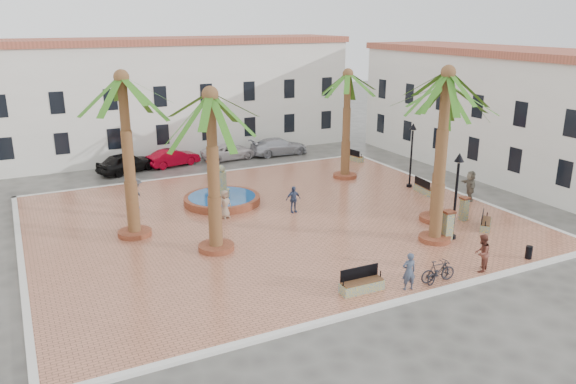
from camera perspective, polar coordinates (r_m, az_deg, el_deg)
name	(u,v)px	position (r m, az deg, el deg)	size (l,w,h in m)	color
ground	(272,221)	(31.90, -1.61, -2.98)	(120.00, 120.00, 0.00)	#56544F
plaza	(272,220)	(31.88, -1.61, -2.86)	(26.00, 22.00, 0.15)	#B96E51
kerb_n	(209,174)	(41.65, -8.03, 1.84)	(26.30, 0.30, 0.16)	silver
kerb_s	(389,304)	(23.23, 10.18, -11.18)	(26.30, 0.30, 0.16)	silver
kerb_e	(449,190)	(38.89, 16.02, 0.21)	(0.30, 22.30, 0.16)	silver
kerb_w	(21,263)	(29.29, -25.48, -6.49)	(0.30, 22.30, 0.16)	silver
building_north	(172,95)	(49.21, -11.70, 9.59)	(30.40, 7.40, 9.50)	white
building_east	(509,112)	(44.21, 21.54, 7.59)	(7.40, 26.40, 9.00)	white
fountain	(222,198)	(34.64, -6.73, -0.61)	(4.67, 4.67, 2.41)	brown
palm_nw	(123,97)	(28.79, -16.41, 9.26)	(5.63, 5.63, 8.54)	brown
palm_sw	(211,115)	(26.08, -7.84, 7.78)	(5.72, 5.72, 7.97)	brown
palm_s	(447,92)	(27.92, 15.82, 9.75)	(5.26, 5.26, 8.81)	brown
palm_e	(445,103)	(31.12, 15.62, 8.75)	(5.75, 5.75, 7.93)	brown
palm_ne	(348,87)	(39.07, 6.07, 10.58)	(5.43, 5.43, 7.65)	brown
bench_s	(362,285)	(23.82, 7.49, -9.32)	(1.93, 0.63, 1.01)	gray
bench_se	(485,223)	(32.24, 19.42, -3.03)	(1.58, 1.48, 0.87)	gray
bench_e	(424,189)	(37.47, 13.69, 0.30)	(0.80, 1.89, 0.97)	gray
bench_ne	(354,157)	(45.16, 6.73, 3.53)	(0.80, 1.81, 0.92)	gray
lamppost_s	(457,181)	(29.33, 16.81, 1.05)	(0.49, 0.49, 4.53)	black
lamppost_e	(412,144)	(37.98, 12.49, 4.77)	(0.47, 0.47, 4.33)	black
bollard_se	(448,225)	(29.83, 15.92, -3.20)	(0.60, 0.60, 1.54)	gray
bollard_n	(211,171)	(39.14, -7.80, 2.12)	(0.63, 0.63, 1.49)	gray
bollard_e	(464,208)	(32.92, 17.45, -1.59)	(0.49, 0.49, 1.35)	gray
litter_bin	(529,252)	(28.96, 23.27, -5.65)	(0.32, 0.32, 0.62)	black
cyclist_a	(409,271)	(24.04, 12.18, -7.89)	(0.60, 0.40, 1.65)	#3A4357
bicycle_a	(438,273)	(25.18, 15.01, -7.95)	(0.55, 1.57, 0.83)	black
cyclist_b	(482,253)	(26.60, 19.10, -5.87)	(0.84, 0.66, 1.74)	brown
bicycle_b	(438,271)	(25.14, 15.00, -7.77)	(0.47, 1.67, 1.00)	black
pedestrian_fountain_a	(225,204)	(31.96, -6.41, -1.23)	(0.79, 0.52, 1.62)	gray
pedestrian_fountain_b	(293,199)	(32.66, 0.54, -0.75)	(0.93, 0.39, 1.58)	#364366
pedestrian_north	(137,194)	(34.48, -15.10, -0.15)	(1.19, 0.68, 1.84)	#47474C
pedestrian_east	(470,186)	(36.52, 18.01, 0.61)	(1.77, 0.56, 1.91)	#6F6655
car_black	(126,162)	(43.48, -16.10, 2.90)	(1.80, 4.46, 1.52)	black
car_red	(173,158)	(44.56, -11.57, 3.45)	(1.41, 4.05, 1.33)	maroon
car_silver	(279,146)	(47.31, -0.95, 4.65)	(1.99, 4.90, 1.42)	#B4B5BE
car_white	(229,152)	(46.05, -6.01, 4.09)	(2.07, 4.48, 1.25)	silver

